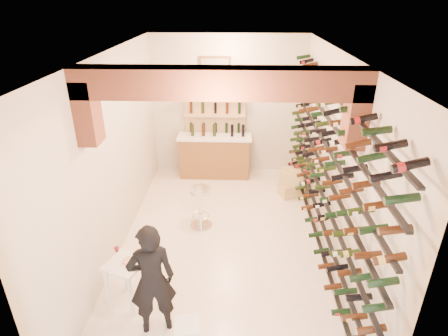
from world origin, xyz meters
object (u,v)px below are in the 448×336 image
wine_rack (321,163)px  tasting_table (126,270)px  white_stool (187,335)px  back_counter (215,154)px  chrome_barstool (200,205)px  person (152,280)px  crate_lower (291,189)px

wine_rack → tasting_table: bearing=-153.1°
white_stool → tasting_table: bearing=142.0°
back_counter → chrome_barstool: size_ratio=2.11×
back_counter → white_stool: bearing=-90.7°
wine_rack → person: (-2.34, -1.86, -0.76)m
tasting_table → person: bearing=-21.5°
person → crate_lower: size_ratio=3.24×
tasting_table → person: 0.68m
wine_rack → crate_lower: bearing=94.4°
wine_rack → chrome_barstool: (-1.97, 0.47, -1.08)m
back_counter → wine_rack: bearing=-55.3°
chrome_barstool → wine_rack: bearing=-13.4°
wine_rack → crate_lower: (-0.13, 1.70, -1.40)m
chrome_barstool → crate_lower: bearing=33.8°
person → chrome_barstool: size_ratio=1.97×
chrome_barstool → tasting_table: bearing=-113.9°
wine_rack → back_counter: wine_rack is taller
wine_rack → white_stool: wine_rack is taller
wine_rack → back_counter: bearing=124.7°
person → back_counter: bearing=-113.0°
tasting_table → white_stool: tasting_table is taller
chrome_barstool → back_counter: bearing=86.4°
chrome_barstool → crate_lower: 2.23m
back_counter → tasting_table: size_ratio=2.04×
white_stool → wine_rack: bearing=48.6°
back_counter → tasting_table: 4.19m
chrome_barstool → crate_lower: (1.84, 1.23, -0.32)m
wine_rack → back_counter: (-1.83, 2.65, -1.02)m
wine_rack → tasting_table: 3.30m
tasting_table → white_stool: bearing=-16.8°
wine_rack → chrome_barstool: bearing=166.6°
tasting_table → crate_lower: (2.68, 3.13, -0.42)m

